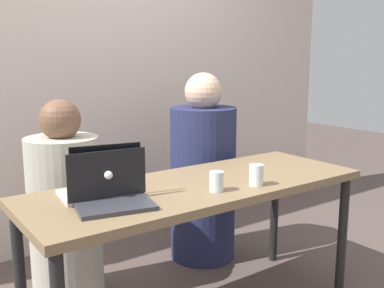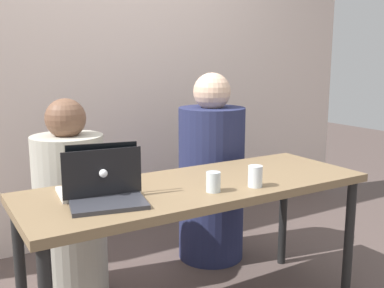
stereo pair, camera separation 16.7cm
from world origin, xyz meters
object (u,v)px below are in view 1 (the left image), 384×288
Objects in this scene: person_on_right at (203,177)px; water_glass_center at (217,183)px; laptop_back_left at (102,186)px; water_glass_right at (256,176)px; person_on_left at (65,213)px; laptop_front_left at (111,192)px.

person_on_right is 13.41× the size of water_glass_center.
water_glass_right is (0.66, -0.25, -0.00)m from laptop_back_left.
person_on_left is at bearing 130.30° from water_glass_right.
laptop_front_left reaches higher than water_glass_center.
water_glass_center is at bearing -1.90° from laptop_front_left.
person_on_right is 3.38× the size of laptop_back_left.
laptop_front_left is at bearing 75.16° from person_on_left.
person_on_right is 0.90m from water_glass_center.
person_on_left is at bearing -84.51° from laptop_back_left.
person_on_left is 0.92m from person_on_right.
laptop_front_left is (-0.01, -0.10, 0.00)m from laptop_back_left.
water_glass_right is at bearing -0.54° from laptop_front_left.
laptop_back_left is 0.50m from water_glass_center.
water_glass_center is (-0.48, -0.73, 0.21)m from person_on_right.
laptop_front_left reaches higher than laptop_back_left.
person_on_left is 0.90× the size of person_on_right.
person_on_right is at bearing 166.87° from person_on_left.
person_on_right is 12.14× the size of water_glass_right.
person_on_right is 3.51× the size of laptop_front_left.
laptop_front_left is at bearing 166.23° from water_glass_center.
laptop_front_left is at bearing 37.58° from person_on_right.
laptop_back_left is 0.71m from water_glass_right.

